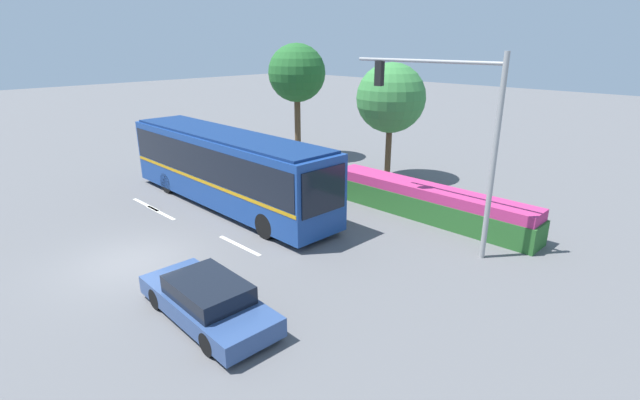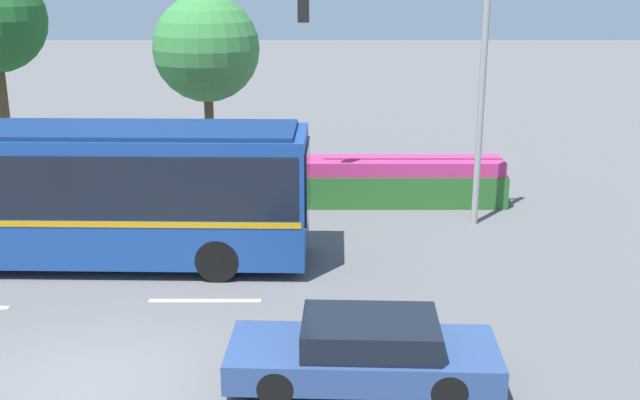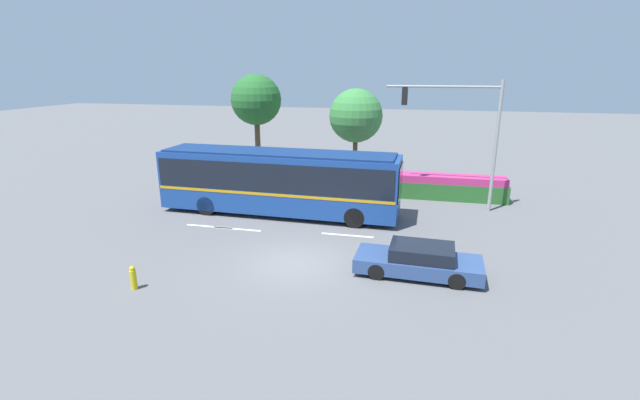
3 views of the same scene
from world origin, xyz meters
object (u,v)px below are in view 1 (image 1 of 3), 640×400
at_px(sedan_foreground, 207,300).
at_px(street_tree_left, 297,74).
at_px(traffic_light_pole, 456,122).
at_px(street_tree_centre, 391,98).
at_px(city_bus, 226,165).

xyz_separation_m(sedan_foreground, street_tree_left, (-11.48, 14.05, 4.66)).
height_order(traffic_light_pole, street_tree_left, street_tree_left).
relative_size(sedan_foreground, traffic_light_pole, 0.68).
xyz_separation_m(sedan_foreground, street_tree_centre, (-4.53, 14.14, 3.75)).
bearing_deg(street_tree_left, street_tree_centre, 0.73).
distance_m(city_bus, street_tree_left, 9.93).
height_order(city_bus, street_tree_left, street_tree_left).
height_order(sedan_foreground, street_tree_centre, street_tree_centre).
bearing_deg(street_tree_left, traffic_light_pole, -21.53).
distance_m(traffic_light_pole, street_tree_centre, 8.60).
height_order(sedan_foreground, traffic_light_pole, traffic_light_pole).
height_order(city_bus, traffic_light_pole, traffic_light_pole).
distance_m(traffic_light_pole, street_tree_left, 14.63).
bearing_deg(traffic_light_pole, city_bus, 17.62).
distance_m(city_bus, sedan_foreground, 9.32).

